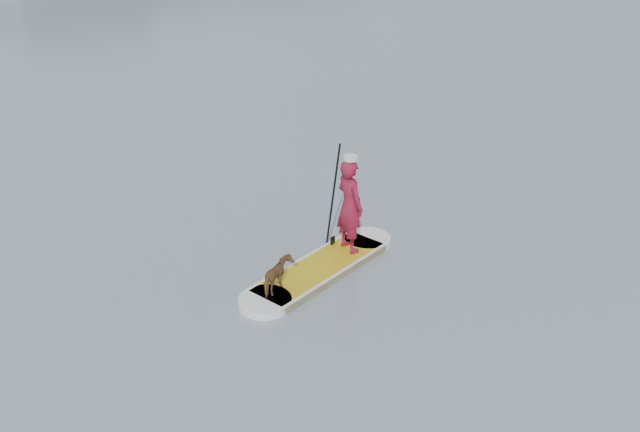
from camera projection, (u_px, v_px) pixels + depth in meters
ground at (316, 403)px, 8.60m from camera, size 140.00×140.00×0.00m
paddleboard at (320, 269)px, 11.32m from camera, size 3.25×1.28×0.12m
paddler at (350, 206)px, 11.44m from camera, size 0.43×0.61×1.58m
white_cap at (351, 158)px, 11.07m from camera, size 0.22×0.22×0.07m
dog at (278, 276)px, 10.52m from camera, size 0.66×0.53×0.51m
paddle at (333, 208)px, 11.62m from camera, size 0.10×0.30×2.00m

